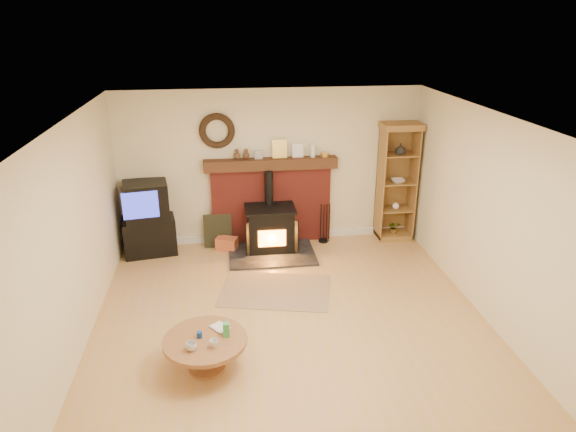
{
  "coord_description": "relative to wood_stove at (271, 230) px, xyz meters",
  "views": [
    {
      "loc": [
        -0.77,
        -5.47,
        3.68
      ],
      "look_at": [
        0.07,
        1.0,
        1.11
      ],
      "focal_mm": 32.0,
      "sensor_mm": 36.0,
      "label": 1
    }
  ],
  "objects": [
    {
      "name": "curio_cabinet",
      "position": [
        2.19,
        0.28,
        0.65
      ],
      "size": [
        0.65,
        0.47,
        2.03
      ],
      "color": "brown",
      "rests_on": "ground"
    },
    {
      "name": "area_rug",
      "position": [
        -0.07,
        -1.36,
        -0.36
      ],
      "size": [
        1.71,
        1.36,
        0.01
      ],
      "primitive_type": "cube",
      "rotation": [
        0.0,
        0.0,
        -0.23
      ],
      "color": "olive",
      "rests_on": "ground"
    },
    {
      "name": "wood_stove",
      "position": [
        0.0,
        0.0,
        0.0
      ],
      "size": [
        1.4,
        1.0,
        1.31
      ],
      "color": "black",
      "rests_on": "ground"
    },
    {
      "name": "fire_tools",
      "position": [
        0.95,
        0.23,
        -0.21
      ],
      "size": [
        0.19,
        0.16,
        0.7
      ],
      "color": "black",
      "rests_on": "ground"
    },
    {
      "name": "firelog_box",
      "position": [
        -0.73,
        0.13,
        -0.26
      ],
      "size": [
        0.39,
        0.32,
        0.21
      ],
      "primitive_type": "cube",
      "rotation": [
        0.0,
        0.0,
        -0.37
      ],
      "color": "orange",
      "rests_on": "ground"
    },
    {
      "name": "tv_unit",
      "position": [
        -1.97,
        0.19,
        0.21
      ],
      "size": [
        0.9,
        0.69,
        1.21
      ],
      "color": "black",
      "rests_on": "ground"
    },
    {
      "name": "chimney_breast",
      "position": [
        0.05,
        0.39,
        0.43
      ],
      "size": [
        2.2,
        0.22,
        1.78
      ],
      "color": "maroon",
      "rests_on": "ground"
    },
    {
      "name": "leaning_painting",
      "position": [
        -0.86,
        0.28,
        -0.09
      ],
      "size": [
        0.47,
        0.13,
        0.56
      ],
      "primitive_type": "cube",
      "rotation": [
        -0.17,
        0.0,
        0.0
      ],
      "color": "black",
      "rests_on": "ground"
    },
    {
      "name": "ground",
      "position": [
        0.05,
        -2.27,
        -0.37
      ],
      "size": [
        5.5,
        5.5,
        0.0
      ],
      "primitive_type": "plane",
      "color": "tan",
      "rests_on": "ground"
    },
    {
      "name": "coffee_table",
      "position": [
        -1.01,
        -2.98,
        -0.05
      ],
      "size": [
        0.92,
        0.92,
        0.55
      ],
      "color": "brown",
      "rests_on": "ground"
    },
    {
      "name": "room_shell",
      "position": [
        0.04,
        -2.18,
        1.35
      ],
      "size": [
        5.02,
        5.52,
        2.61
      ],
      "color": "beige",
      "rests_on": "ground"
    }
  ]
}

